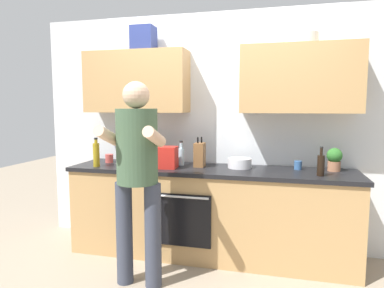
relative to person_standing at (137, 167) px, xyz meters
The scene contains 16 objects.
ground_plane 1.33m from the person_standing, 57.24° to the left, with size 12.00×12.00×0.00m, color gray.
back_wall_unit 1.20m from the person_standing, 65.06° to the left, with size 4.00×0.38×2.50m.
counter 1.03m from the person_standing, 57.24° to the left, with size 2.84×0.67×0.90m.
person_standing is the anchor object (origin of this frame).
bottle_oil 0.87m from the person_standing, 141.76° to the left, with size 0.07×0.07×0.30m.
bottle_water 0.84m from the person_standing, 80.27° to the left, with size 0.06×0.06×0.26m.
bottle_soy 1.61m from the person_standing, 21.67° to the left, with size 0.06×0.06×0.26m.
bottle_syrup 0.83m from the person_standing, 97.04° to the left, with size 0.06×0.06×0.26m.
bottle_juice 0.65m from the person_standing, 122.80° to the left, with size 0.08×0.08×0.33m.
cup_tea 1.58m from the person_standing, 33.39° to the left, with size 0.07×0.07×0.08m, color #33598C.
cup_ceramic 1.04m from the person_standing, 130.23° to the left, with size 0.09×0.09×0.09m, color #BF4C47.
mixing_bowl 1.11m from the person_standing, 47.34° to the left, with size 0.24×0.24×0.10m, color silver.
knife_block 0.86m from the person_standing, 66.31° to the left, with size 0.10×0.14×0.30m.
potted_herb 1.86m from the person_standing, 27.86° to the left, with size 0.14×0.14×0.22m.
grocery_bag_produce 0.90m from the person_standing, 114.27° to the left, with size 0.24×0.16×0.24m, color silver.
grocery_bag_crisps 0.64m from the person_standing, 84.72° to the left, with size 0.18×0.18×0.22m, color red.
Camera 1 is at (0.66, -3.31, 1.51)m, focal length 32.09 mm.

